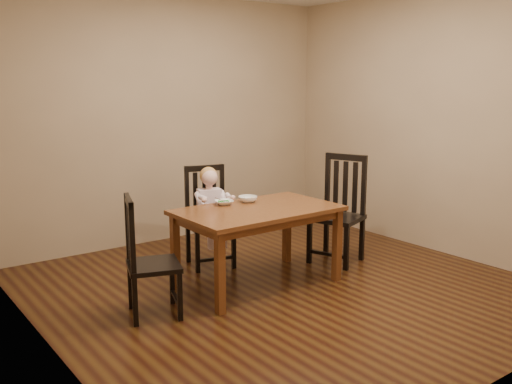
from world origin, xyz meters
TOP-DOWN VIEW (x-y plane):
  - room at (0.00, 0.00)m, footprint 4.01×4.01m
  - dining_table at (-0.14, 0.20)m, footprint 1.39×0.84m
  - chair_child at (-0.18, 0.94)m, footprint 0.51×0.49m
  - chair_left at (-1.22, 0.15)m, footprint 0.50×0.51m
  - chair_right at (0.92, 0.27)m, footprint 0.57×0.58m
  - toddler at (-0.19, 0.89)m, footprint 0.38×0.43m
  - bowl_peas at (-0.29, 0.49)m, footprint 0.21×0.21m
  - bowl_veg at (-0.06, 0.45)m, footprint 0.22×0.22m
  - fork at (-0.33, 0.47)m, footprint 0.11×0.09m

SIDE VIEW (x-z plane):
  - chair_left at x=-1.22m, z-range -0.02..0.92m
  - chair_child at x=-0.18m, z-range -0.02..0.95m
  - chair_right at x=0.92m, z-range -0.02..1.04m
  - toddler at x=-0.19m, z-range 0.34..0.85m
  - dining_table at x=-0.14m, z-range 0.27..0.96m
  - bowl_peas at x=-0.29m, z-range 0.69..0.73m
  - bowl_veg at x=-0.06m, z-range 0.69..0.75m
  - fork at x=-0.33m, z-range 0.71..0.76m
  - room at x=0.00m, z-range 0.00..2.71m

